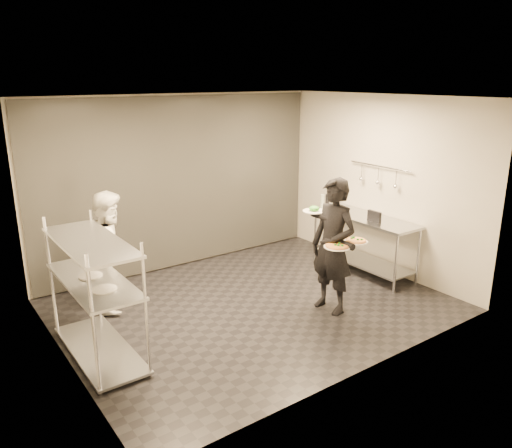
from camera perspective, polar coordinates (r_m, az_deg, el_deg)
room_shell at (r=7.50m, az=-5.57°, el=3.72°), size 5.00×4.00×2.80m
pass_rack at (r=5.83m, az=-17.94°, el=-7.38°), size 0.60×1.60×1.50m
prep_counter at (r=8.16m, az=12.26°, el=-1.16°), size 0.60×1.80×0.92m
utensil_rail at (r=8.12m, az=13.84°, el=5.36°), size 0.07×1.20×0.31m
waiter at (r=6.64m, az=8.81°, el=-2.53°), size 0.50×0.70×1.82m
chef at (r=6.97m, az=-16.17°, el=-2.90°), size 0.87×0.97×1.63m
pizza_plate_near at (r=6.37m, az=9.25°, el=-2.51°), size 0.34×0.34×0.05m
pizza_plate_far at (r=6.55m, az=11.36°, el=-1.89°), size 0.30×0.30×0.05m
salad_plate at (r=6.71m, az=6.66°, el=1.62°), size 0.30×0.30×0.07m
pos_monitor at (r=7.79m, az=13.36°, el=0.84°), size 0.05×0.24×0.17m
bottle_green at (r=8.46m, az=7.60°, el=2.60°), size 0.07×0.07×0.23m
bottle_clear at (r=8.64m, az=8.87°, el=2.69°), size 0.06×0.06×0.19m
bottle_dark at (r=8.53m, az=8.15°, el=2.68°), size 0.07×0.07×0.23m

